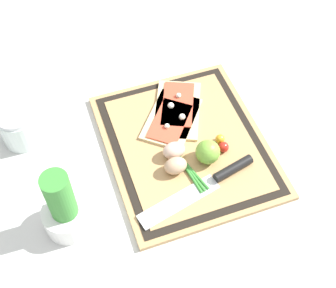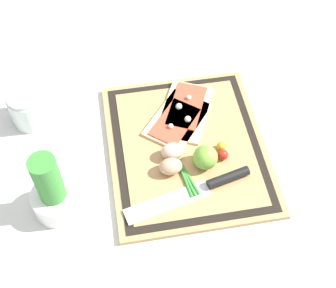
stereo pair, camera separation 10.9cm
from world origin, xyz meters
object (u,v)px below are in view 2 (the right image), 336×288
(pizza_slice_far, at_px, (177,120))
(sauce_jar, at_px, (29,109))
(cherry_tomato_yellow, at_px, (221,146))
(knife, at_px, (209,185))
(egg_brown, at_px, (171,166))
(pizza_slice_near, at_px, (186,110))
(lime, at_px, (205,157))
(cherry_tomato_red, at_px, (223,155))
(egg_pink, at_px, (172,151))
(herb_pot, at_px, (53,194))

(pizza_slice_far, bearing_deg, sauce_jar, 77.23)
(cherry_tomato_yellow, bearing_deg, knife, 152.10)
(egg_brown, relative_size, cherry_tomato_yellow, 2.36)
(pizza_slice_near, bearing_deg, lime, -175.49)
(pizza_slice_near, xyz_separation_m, pizza_slice_far, (-0.03, 0.03, 0.00))
(cherry_tomato_yellow, bearing_deg, lime, 126.98)
(cherry_tomato_red, bearing_deg, egg_pink, 77.83)
(knife, relative_size, egg_pink, 5.57)
(lime, relative_size, herb_pot, 0.31)
(cherry_tomato_red, xyz_separation_m, sauce_jar, (0.21, 0.44, 0.01))
(egg_brown, bearing_deg, lime, -86.03)
(pizza_slice_near, relative_size, egg_brown, 4.05)
(lime, height_order, cherry_tomato_red, lime)
(knife, bearing_deg, pizza_slice_far, 10.40)
(pizza_slice_far, height_order, egg_brown, egg_brown)
(knife, height_order, egg_pink, egg_pink)
(egg_pink, height_order, herb_pot, herb_pot)
(pizza_slice_near, height_order, sauce_jar, sauce_jar)
(knife, height_order, egg_brown, egg_brown)
(egg_pink, relative_size, herb_pot, 0.29)
(pizza_slice_near, relative_size, herb_pot, 1.17)
(sauce_jar, bearing_deg, lime, -118.76)
(egg_brown, bearing_deg, knife, -126.40)
(pizza_slice_far, bearing_deg, knife, -169.60)
(knife, bearing_deg, cherry_tomato_yellow, -27.90)
(cherry_tomato_yellow, relative_size, sauce_jar, 0.23)
(pizza_slice_far, xyz_separation_m, cherry_tomato_red, (-0.13, -0.09, 0.01))
(pizza_slice_far, xyz_separation_m, herb_pot, (-0.19, 0.30, 0.04))
(knife, height_order, cherry_tomato_yellow, same)
(egg_brown, distance_m, egg_pink, 0.04)
(pizza_slice_near, bearing_deg, cherry_tomato_yellow, -154.71)
(egg_brown, distance_m, lime, 0.08)
(pizza_slice_near, bearing_deg, pizza_slice_far, 135.10)
(cherry_tomato_yellow, bearing_deg, herb_pot, 102.39)
(pizza_slice_near, distance_m, egg_pink, 0.14)
(cherry_tomato_red, height_order, sauce_jar, sauce_jar)
(pizza_slice_far, distance_m, herb_pot, 0.35)
(pizza_slice_near, distance_m, knife, 0.23)
(egg_brown, bearing_deg, pizza_slice_far, -15.69)
(lime, distance_m, herb_pot, 0.34)
(cherry_tomato_red, bearing_deg, egg_brown, 97.34)
(knife, distance_m, cherry_tomato_yellow, 0.11)
(knife, xyz_separation_m, sauce_jar, (0.28, 0.39, 0.02))
(pizza_slice_near, height_order, cherry_tomato_red, cherry_tomato_red)
(lime, bearing_deg, cherry_tomato_red, -76.85)
(herb_pot, bearing_deg, cherry_tomato_yellow, -77.61)
(egg_brown, height_order, cherry_tomato_yellow, egg_brown)
(egg_brown, distance_m, sauce_jar, 0.38)
(knife, bearing_deg, herb_pot, 87.83)
(pizza_slice_far, relative_size, egg_brown, 3.76)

